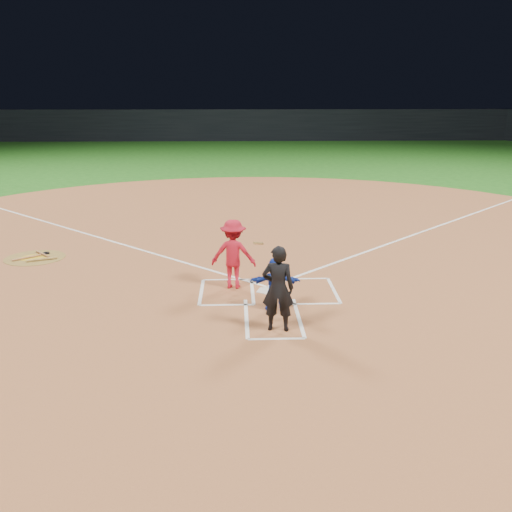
{
  "coord_description": "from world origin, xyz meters",
  "views": [
    {
      "loc": [
        -0.77,
        -12.88,
        4.51
      ],
      "look_at": [
        -0.3,
        -0.4,
        1.0
      ],
      "focal_mm": 40.0,
      "sensor_mm": 36.0,
      "label": 1
    }
  ],
  "objects_px": {
    "on_deck_circle": "(35,258)",
    "catcher": "(275,284)",
    "home_plate": "(268,291)",
    "batter_at_plate": "(233,254)",
    "umpire": "(278,288)"
  },
  "relations": [
    {
      "from": "on_deck_circle",
      "to": "batter_at_plate",
      "type": "bearing_deg",
      "value": -26.18
    },
    {
      "from": "home_plate",
      "to": "catcher",
      "type": "bearing_deg",
      "value": 94.06
    },
    {
      "from": "home_plate",
      "to": "umpire",
      "type": "bearing_deg",
      "value": 91.41
    },
    {
      "from": "catcher",
      "to": "batter_at_plate",
      "type": "distance_m",
      "value": 1.82
    },
    {
      "from": "home_plate",
      "to": "batter_at_plate",
      "type": "height_order",
      "value": "batter_at_plate"
    },
    {
      "from": "on_deck_circle",
      "to": "catcher",
      "type": "relative_size",
      "value": 1.44
    },
    {
      "from": "home_plate",
      "to": "batter_at_plate",
      "type": "bearing_deg",
      "value": -21.88
    },
    {
      "from": "catcher",
      "to": "batter_at_plate",
      "type": "bearing_deg",
      "value": -56.91
    },
    {
      "from": "catcher",
      "to": "home_plate",
      "type": "bearing_deg",
      "value": -82.99
    },
    {
      "from": "batter_at_plate",
      "to": "on_deck_circle",
      "type": "bearing_deg",
      "value": 153.82
    },
    {
      "from": "on_deck_circle",
      "to": "catcher",
      "type": "bearing_deg",
      "value": -33.4
    },
    {
      "from": "umpire",
      "to": "batter_at_plate",
      "type": "relative_size",
      "value": 1.03
    },
    {
      "from": "on_deck_circle",
      "to": "batter_at_plate",
      "type": "distance_m",
      "value": 6.45
    },
    {
      "from": "home_plate",
      "to": "on_deck_circle",
      "type": "bearing_deg",
      "value": -25.66
    },
    {
      "from": "home_plate",
      "to": "on_deck_circle",
      "type": "relative_size",
      "value": 0.35
    }
  ]
}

